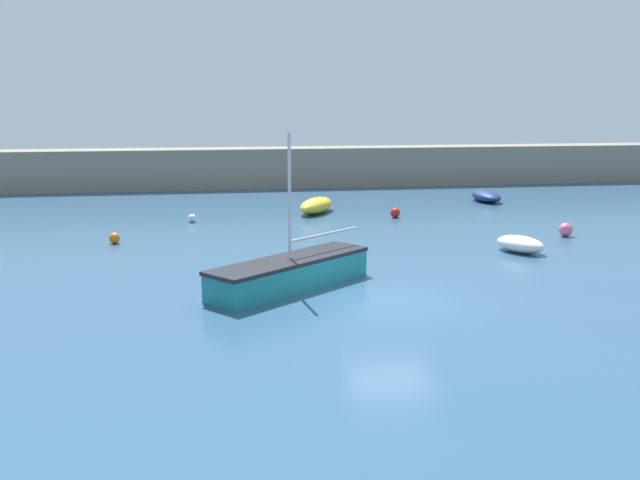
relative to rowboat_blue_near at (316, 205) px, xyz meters
The scene contains 10 objects.
ground_plane 16.40m from the rowboat_blue_near, 90.97° to the right, with size 120.00×120.00×0.20m, color #2D5170.
harbor_breakwater 11.36m from the rowboat_blue_near, 91.41° to the left, with size 59.77×2.58×2.58m, color gray.
rowboat_blue_near is the anchor object (origin of this frame).
open_tender_yellow 10.55m from the rowboat_blue_near, 14.08° to the left, with size 1.37×2.79×0.62m.
fishing_dinghy_green 12.33m from the rowboat_blue_near, 59.12° to the right, with size 1.97×2.36×0.63m.
sailboat_twin_hulled 14.73m from the rowboat_blue_near, 101.79° to the right, with size 5.55×4.93×4.83m.
mooring_buoy_orange 11.33m from the rowboat_blue_near, 145.22° to the right, with size 0.44×0.44×0.44m, color orange.
mooring_buoy_white 6.54m from the rowboat_blue_near, 163.81° to the right, with size 0.39×0.39×0.39m, color white.
mooring_buoy_pink 12.44m from the rowboat_blue_near, 39.46° to the right, with size 0.58×0.58×0.58m, color #EA668C.
mooring_buoy_red 4.18m from the rowboat_blue_near, 29.22° to the right, with size 0.49×0.49×0.49m, color red.
Camera 1 is at (-5.16, -19.48, 5.85)m, focal length 40.00 mm.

